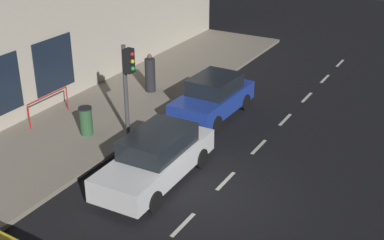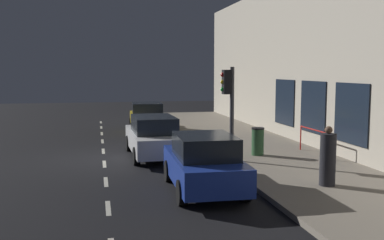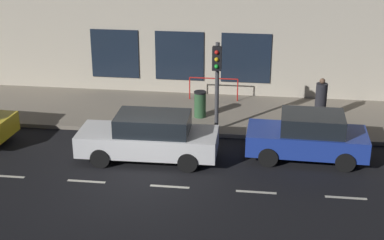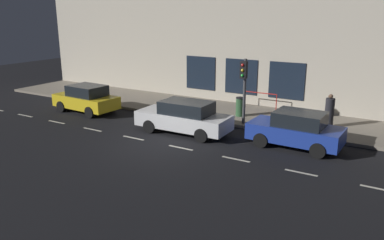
{
  "view_description": "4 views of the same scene",
  "coord_description": "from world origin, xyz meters",
  "px_view_note": "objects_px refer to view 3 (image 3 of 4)",
  "views": [
    {
      "loc": [
        -6.03,
        11.77,
        8.57
      ],
      "look_at": [
        1.62,
        -1.76,
        1.4
      ],
      "focal_mm": 49.73,
      "sensor_mm": 36.0,
      "label": 1
    },
    {
      "loc": [
        -0.2,
        -16.94,
        3.33
      ],
      "look_at": [
        2.99,
        -1.89,
        1.6
      ],
      "focal_mm": 41.98,
      "sensor_mm": 36.0,
      "label": 2
    },
    {
      "loc": [
        -15.23,
        -3.72,
        8.14
      ],
      "look_at": [
        2.96,
        -1.28,
        1.04
      ],
      "focal_mm": 53.82,
      "sensor_mm": 36.0,
      "label": 3
    },
    {
      "loc": [
        -13.23,
        -9.48,
        5.67
      ],
      "look_at": [
        0.8,
        -1.09,
        1.07
      ],
      "focal_mm": 36.22,
      "sensor_mm": 36.0,
      "label": 4
    }
  ],
  "objects_px": {
    "traffic_light": "(217,72)",
    "parked_car_2": "(149,137)",
    "pedestrian_0": "(321,101)",
    "parked_car_0": "(308,136)",
    "trash_bin": "(200,104)"
  },
  "relations": [
    {
      "from": "traffic_light",
      "to": "pedestrian_0",
      "type": "height_order",
      "value": "traffic_light"
    },
    {
      "from": "pedestrian_0",
      "to": "parked_car_0",
      "type": "bearing_deg",
      "value": 138.13
    },
    {
      "from": "parked_car_2",
      "to": "pedestrian_0",
      "type": "height_order",
      "value": "pedestrian_0"
    },
    {
      "from": "parked_car_0",
      "to": "parked_car_2",
      "type": "bearing_deg",
      "value": 99.62
    },
    {
      "from": "parked_car_0",
      "to": "pedestrian_0",
      "type": "height_order",
      "value": "pedestrian_0"
    },
    {
      "from": "traffic_light",
      "to": "parked_car_0",
      "type": "xyz_separation_m",
      "value": [
        -1.65,
        -3.2,
        -1.59
      ]
    },
    {
      "from": "parked_car_2",
      "to": "pedestrian_0",
      "type": "xyz_separation_m",
      "value": [
        4.1,
        -5.84,
        0.11
      ]
    },
    {
      "from": "parked_car_0",
      "to": "trash_bin",
      "type": "height_order",
      "value": "parked_car_0"
    },
    {
      "from": "parked_car_0",
      "to": "parked_car_2",
      "type": "distance_m",
      "value": 5.24
    },
    {
      "from": "trash_bin",
      "to": "parked_car_0",
      "type": "bearing_deg",
      "value": -127.37
    },
    {
      "from": "parked_car_0",
      "to": "parked_car_2",
      "type": "height_order",
      "value": "same"
    },
    {
      "from": "traffic_light",
      "to": "parked_car_2",
      "type": "bearing_deg",
      "value": 140.33
    },
    {
      "from": "parked_car_2",
      "to": "trash_bin",
      "type": "height_order",
      "value": "parked_car_2"
    },
    {
      "from": "traffic_light",
      "to": "trash_bin",
      "type": "height_order",
      "value": "traffic_light"
    },
    {
      "from": "pedestrian_0",
      "to": "trash_bin",
      "type": "height_order",
      "value": "pedestrian_0"
    }
  ]
}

